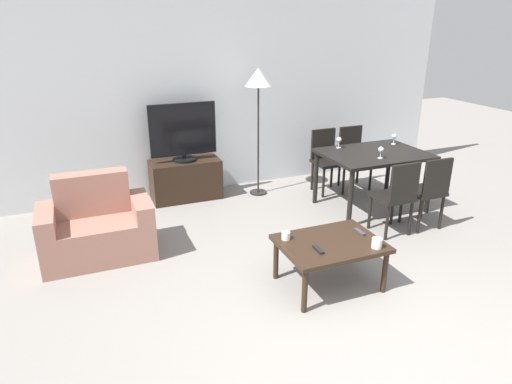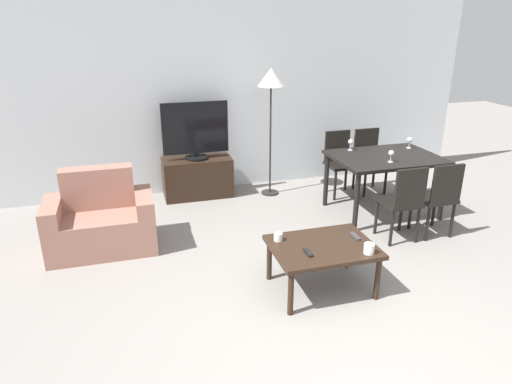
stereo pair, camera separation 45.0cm
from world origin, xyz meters
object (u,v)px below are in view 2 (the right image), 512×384
object	(u,v)px
tv	(195,131)
coffee_table	(323,250)
floor_lamp	(271,85)
remote_primary	(355,236)
cup_white_near	(278,237)
cup_colored_far	(369,249)
wine_glass_right	(391,154)
armchair	(101,222)
wine_glass_center	(351,143)
remote_secondary	(308,252)
dining_chair_far_left	(340,159)
wine_glass_left	(410,141)
dining_chair_far	(369,157)
dining_chair_near	(403,200)
dining_chair_near_right	(439,195)
tv_stand	(198,177)
dining_table	(385,163)

from	to	relation	value
tv	coffee_table	size ratio (longest dim) A/B	0.96
floor_lamp	remote_primary	bearing A→B (deg)	-88.71
tv	cup_white_near	world-z (taller)	tv
floor_lamp	cup_colored_far	size ratio (longest dim) A/B	19.06
cup_colored_far	wine_glass_right	size ratio (longest dim) A/B	0.63
armchair	floor_lamp	xyz separation A→B (m)	(2.24, 1.06, 1.22)
wine_glass_right	wine_glass_center	bearing A→B (deg)	110.07
remote_secondary	wine_glass_right	size ratio (longest dim) A/B	1.03
cup_colored_far	wine_glass_right	world-z (taller)	wine_glass_right
dining_chair_far_left	wine_glass_left	world-z (taller)	wine_glass_left
dining_chair_far	wine_glass_left	bearing A→B (deg)	-64.94
remote_primary	wine_glass_right	size ratio (longest dim) A/B	1.03
armchair	wine_glass_right	size ratio (longest dim) A/B	7.60
dining_chair_near	floor_lamp	bearing A→B (deg)	117.43
dining_chair_near	wine_glass_left	world-z (taller)	wine_glass_left
dining_chair_far	floor_lamp	distance (m)	1.75
dining_chair_near_right	remote_secondary	world-z (taller)	dining_chair_near_right
remote_secondary	cup_colored_far	world-z (taller)	cup_colored_far
dining_chair_far_left	remote_primary	size ratio (longest dim) A/B	5.91
dining_chair_far	remote_primary	distance (m)	2.54
dining_chair_far_left	remote_primary	distance (m)	2.33
dining_chair_near_right	wine_glass_right	distance (m)	0.72
wine_glass_right	wine_glass_left	bearing A→B (deg)	40.09
dining_chair_far_left	remote_secondary	size ratio (longest dim) A/B	5.91
dining_chair_near	cup_white_near	bearing A→B (deg)	-164.24
remote_secondary	wine_glass_right	distance (m)	2.07
armchair	tv_stand	xyz separation A→B (m)	(1.25, 1.26, -0.04)
floor_lamp	wine_glass_right	size ratio (longest dim) A/B	11.95
wine_glass_left	dining_chair_far	bearing A→B (deg)	115.06
dining_chair_far	remote_secondary	distance (m)	2.98
cup_colored_far	dining_chair_near	bearing A→B (deg)	44.33
dining_chair_far	floor_lamp	world-z (taller)	floor_lamp
tv	tv_stand	bearing A→B (deg)	90.00
remote_primary	wine_glass_center	xyz separation A→B (m)	(0.81, 1.73, 0.40)
coffee_table	armchair	bearing A→B (deg)	144.25
dining_chair_far_left	floor_lamp	bearing A→B (deg)	165.09
coffee_table	remote_primary	distance (m)	0.36
wine_glass_left	remote_secondary	bearing A→B (deg)	-140.34
armchair	wine_glass_left	size ratio (longest dim) A/B	7.60
tv_stand	wine_glass_center	bearing A→B (deg)	-25.19
dining_chair_near	cup_colored_far	distance (m)	1.29
tv	wine_glass_center	bearing A→B (deg)	-25.13
dining_chair_far_left	wine_glass_center	world-z (taller)	wine_glass_center
dining_chair_far_left	floor_lamp	distance (m)	1.42
dining_table	wine_glass_center	distance (m)	0.50
dining_table	cup_colored_far	distance (m)	2.04
coffee_table	remote_primary	world-z (taller)	remote_primary
remote_secondary	cup_white_near	world-z (taller)	cup_white_near
tv	wine_glass_center	xyz separation A→B (m)	(1.86, -0.87, -0.08)
remote_secondary	cup_colored_far	xyz separation A→B (m)	(0.50, -0.15, 0.04)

